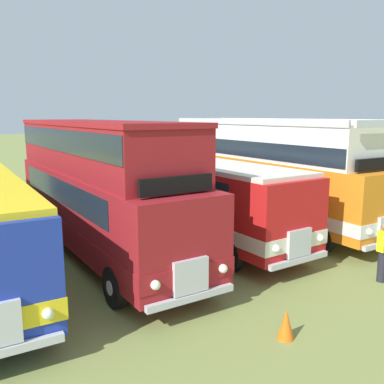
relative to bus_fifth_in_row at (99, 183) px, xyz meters
The scene contains 5 objects.
bus_fifth_in_row is the anchor object (origin of this frame).
bus_sixth_in_row 3.90m from the bus_fifth_in_row, ahead, with size 2.64×10.99×2.99m.
bus_seventh_in_row 7.67m from the bus_fifth_in_row, ahead, with size 3.05×11.73×4.52m.
cone_near_end 7.74m from the bus_fifth_in_row, 81.13° to the right, with size 0.36×0.36×0.66m, color orange.
marshal_person 8.91m from the bus_fifth_in_row, 49.38° to the right, with size 0.36×0.24×1.73m.
Camera 1 is at (-1.23, -13.11, 4.67)m, focal length 39.24 mm.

